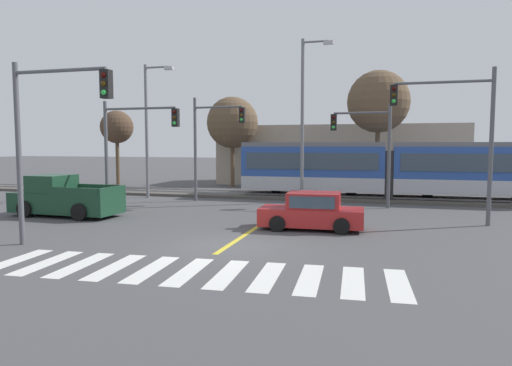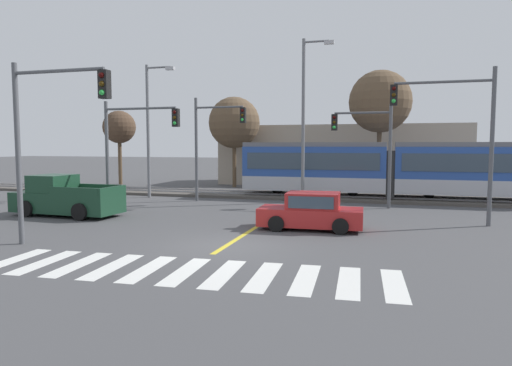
{
  "view_description": "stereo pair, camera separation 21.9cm",
  "coord_description": "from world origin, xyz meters",
  "px_view_note": "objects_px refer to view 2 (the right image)",
  "views": [
    {
      "loc": [
        5.06,
        -14.51,
        3.46
      ],
      "look_at": [
        -0.88,
        6.74,
        1.6
      ],
      "focal_mm": 32.0,
      "sensor_mm": 36.0,
      "label": 1
    },
    {
      "loc": [
        5.27,
        -14.45,
        3.46
      ],
      "look_at": [
        -0.88,
        6.74,
        1.6
      ],
      "focal_mm": 32.0,
      "sensor_mm": 36.0,
      "label": 2
    }
  ],
  "objects_px": {
    "traffic_light_far_left": "(212,135)",
    "traffic_light_far_right": "(369,140)",
    "sedan_crossing": "(311,212)",
    "traffic_light_near_left": "(47,124)",
    "bare_tree_west": "(234,123)",
    "pickup_truck": "(65,198)",
    "traffic_light_mid_right": "(458,123)",
    "street_lamp_centre": "(306,112)",
    "bare_tree_far_west": "(119,128)",
    "bare_tree_east": "(380,102)",
    "traffic_light_mid_left": "(132,137)",
    "street_lamp_west": "(150,123)",
    "light_rail_tram": "(391,167)"
  },
  "relations": [
    {
      "from": "street_lamp_centre",
      "to": "traffic_light_near_left",
      "type": "bearing_deg",
      "value": -113.98
    },
    {
      "from": "traffic_light_mid_right",
      "to": "traffic_light_mid_left",
      "type": "xyz_separation_m",
      "value": [
        -15.53,
        -0.33,
        -0.55
      ]
    },
    {
      "from": "street_lamp_west",
      "to": "bare_tree_east",
      "type": "relative_size",
      "value": 1.0
    },
    {
      "from": "sedan_crossing",
      "to": "traffic_light_near_left",
      "type": "height_order",
      "value": "traffic_light_near_left"
    },
    {
      "from": "pickup_truck",
      "to": "traffic_light_far_left",
      "type": "relative_size",
      "value": 0.87
    },
    {
      "from": "traffic_light_near_left",
      "to": "bare_tree_east",
      "type": "relative_size",
      "value": 0.72
    },
    {
      "from": "light_rail_tram",
      "to": "pickup_truck",
      "type": "height_order",
      "value": "light_rail_tram"
    },
    {
      "from": "traffic_light_far_right",
      "to": "street_lamp_centre",
      "type": "xyz_separation_m",
      "value": [
        -3.72,
        1.18,
        1.65
      ]
    },
    {
      "from": "pickup_truck",
      "to": "traffic_light_far_right",
      "type": "xyz_separation_m",
      "value": [
        14.1,
        7.08,
        2.86
      ]
    },
    {
      "from": "traffic_light_far_left",
      "to": "street_lamp_west",
      "type": "distance_m",
      "value": 4.76
    },
    {
      "from": "bare_tree_west",
      "to": "traffic_light_far_right",
      "type": "bearing_deg",
      "value": -40.63
    },
    {
      "from": "light_rail_tram",
      "to": "traffic_light_mid_right",
      "type": "xyz_separation_m",
      "value": [
        2.66,
        -8.23,
        2.33
      ]
    },
    {
      "from": "traffic_light_far_left",
      "to": "bare_tree_east",
      "type": "xyz_separation_m",
      "value": [
        9.6,
        7.38,
        2.38
      ]
    },
    {
      "from": "traffic_light_far_right",
      "to": "bare_tree_far_west",
      "type": "xyz_separation_m",
      "value": [
        -21.45,
        9.18,
        1.22
      ]
    },
    {
      "from": "traffic_light_far_right",
      "to": "street_lamp_west",
      "type": "bearing_deg",
      "value": 176.08
    },
    {
      "from": "traffic_light_mid_left",
      "to": "bare_tree_west",
      "type": "relative_size",
      "value": 0.78
    },
    {
      "from": "traffic_light_mid_right",
      "to": "traffic_light_mid_left",
      "type": "relative_size",
      "value": 1.17
    },
    {
      "from": "light_rail_tram",
      "to": "traffic_light_far_right",
      "type": "distance_m",
      "value": 4.26
    },
    {
      "from": "traffic_light_mid_left",
      "to": "street_lamp_west",
      "type": "relative_size",
      "value": 0.67
    },
    {
      "from": "traffic_light_far_left",
      "to": "bare_tree_far_west",
      "type": "height_order",
      "value": "bare_tree_far_west"
    },
    {
      "from": "sedan_crossing",
      "to": "traffic_light_mid_left",
      "type": "distance_m",
      "value": 10.54
    },
    {
      "from": "traffic_light_near_left",
      "to": "street_lamp_west",
      "type": "height_order",
      "value": "street_lamp_west"
    },
    {
      "from": "street_lamp_centre",
      "to": "bare_tree_far_west",
      "type": "height_order",
      "value": "street_lamp_centre"
    },
    {
      "from": "sedan_crossing",
      "to": "bare_tree_west",
      "type": "bearing_deg",
      "value": 118.36
    },
    {
      "from": "bare_tree_east",
      "to": "traffic_light_near_left",
      "type": "bearing_deg",
      "value": -116.98
    },
    {
      "from": "sedan_crossing",
      "to": "pickup_truck",
      "type": "relative_size",
      "value": 0.78
    },
    {
      "from": "light_rail_tram",
      "to": "bare_tree_far_west",
      "type": "height_order",
      "value": "bare_tree_far_west"
    },
    {
      "from": "traffic_light_near_left",
      "to": "bare_tree_west",
      "type": "xyz_separation_m",
      "value": [
        -1.03,
        22.35,
        1.08
      ]
    },
    {
      "from": "light_rail_tram",
      "to": "traffic_light_near_left",
      "type": "bearing_deg",
      "value": -123.84
    },
    {
      "from": "sedan_crossing",
      "to": "street_lamp_centre",
      "type": "height_order",
      "value": "street_lamp_centre"
    },
    {
      "from": "bare_tree_far_west",
      "to": "bare_tree_west",
      "type": "xyz_separation_m",
      "value": [
        10.43,
        0.28,
        0.29
      ]
    },
    {
      "from": "light_rail_tram",
      "to": "bare_tree_west",
      "type": "bearing_deg",
      "value": 154.9
    },
    {
      "from": "traffic_light_far_left",
      "to": "traffic_light_far_right",
      "type": "relative_size",
      "value": 1.11
    },
    {
      "from": "pickup_truck",
      "to": "bare_tree_west",
      "type": "xyz_separation_m",
      "value": [
        3.08,
        16.53,
        4.38
      ]
    },
    {
      "from": "bare_tree_east",
      "to": "bare_tree_west",
      "type": "bearing_deg",
      "value": 170.15
    },
    {
      "from": "street_lamp_west",
      "to": "street_lamp_centre",
      "type": "distance_m",
      "value": 10.13
    },
    {
      "from": "traffic_light_far_right",
      "to": "bare_tree_far_west",
      "type": "relative_size",
      "value": 0.89
    },
    {
      "from": "traffic_light_near_left",
      "to": "street_lamp_centre",
      "type": "height_order",
      "value": "street_lamp_centre"
    },
    {
      "from": "street_lamp_centre",
      "to": "street_lamp_west",
      "type": "bearing_deg",
      "value": -178.68
    },
    {
      "from": "traffic_light_mid_left",
      "to": "traffic_light_far_left",
      "type": "bearing_deg",
      "value": 63.13
    },
    {
      "from": "traffic_light_mid_left",
      "to": "traffic_light_far_left",
      "type": "height_order",
      "value": "traffic_light_far_left"
    },
    {
      "from": "sedan_crossing",
      "to": "pickup_truck",
      "type": "distance_m",
      "value": 12.14
    },
    {
      "from": "traffic_light_far_right",
      "to": "bare_tree_east",
      "type": "distance_m",
      "value": 7.96
    },
    {
      "from": "pickup_truck",
      "to": "bare_tree_far_west",
      "type": "relative_size",
      "value": 0.86
    },
    {
      "from": "light_rail_tram",
      "to": "bare_tree_east",
      "type": "height_order",
      "value": "bare_tree_east"
    },
    {
      "from": "bare_tree_far_west",
      "to": "street_lamp_west",
      "type": "bearing_deg",
      "value": -47.21
    },
    {
      "from": "sedan_crossing",
      "to": "traffic_light_near_left",
      "type": "xyz_separation_m",
      "value": [
        -8.02,
        -5.57,
        3.44
      ]
    },
    {
      "from": "light_rail_tram",
      "to": "traffic_light_near_left",
      "type": "relative_size",
      "value": 2.97
    },
    {
      "from": "pickup_truck",
      "to": "bare_tree_west",
      "type": "relative_size",
      "value": 0.75
    },
    {
      "from": "sedan_crossing",
      "to": "traffic_light_mid_right",
      "type": "distance_m",
      "value": 7.42
    }
  ]
}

